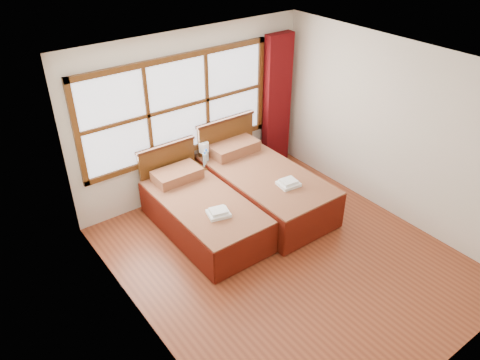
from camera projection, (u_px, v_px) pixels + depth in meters
floor at (285, 257)px, 6.32m from camera, size 4.50×4.50×0.00m
ceiling at (298, 70)px, 4.95m from camera, size 4.50×4.50×0.00m
wall_back at (192, 115)px, 7.17m from camera, size 4.00×0.00×4.00m
wall_left at (140, 238)px, 4.61m from camera, size 0.00×4.50×4.50m
wall_right at (395, 132)px, 6.65m from camera, size 0.00×4.50×4.50m
window at (178, 107)px, 6.91m from camera, size 3.16×0.06×1.56m
curtain at (277, 101)px, 7.95m from camera, size 0.50×0.16×2.30m
bed_left at (202, 212)px, 6.69m from camera, size 1.04×2.06×1.01m
bed_right at (262, 185)px, 7.23m from camera, size 1.16×2.24×1.13m
nightstand at (206, 178)px, 7.55m from camera, size 0.41×0.41×0.55m
towels_left at (218, 213)px, 6.22m from camera, size 0.34×0.32×0.09m
towels_right at (288, 183)px, 6.72m from camera, size 0.32×0.29×0.09m
lamp at (204, 148)px, 7.39m from camera, size 0.16×0.16×0.31m
bottle_near at (205, 160)px, 7.27m from camera, size 0.06×0.06×0.24m
bottle_far at (207, 157)px, 7.34m from camera, size 0.07×0.07×0.25m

